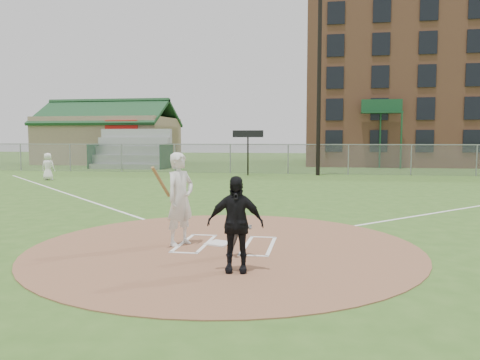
% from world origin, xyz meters
% --- Properties ---
extents(ground, '(140.00, 140.00, 0.00)m').
position_xyz_m(ground, '(0.00, 0.00, 0.00)').
color(ground, '#355C1F').
rests_on(ground, ground).
extents(dirt_circle, '(8.40, 8.40, 0.02)m').
position_xyz_m(dirt_circle, '(0.00, 0.00, 0.01)').
color(dirt_circle, '#8F5F43').
rests_on(dirt_circle, ground).
extents(home_plate, '(0.64, 0.64, 0.03)m').
position_xyz_m(home_plate, '(-0.17, 0.18, 0.04)').
color(home_plate, white).
rests_on(home_plate, dirt_circle).
extents(foul_line_third, '(17.04, 17.04, 0.01)m').
position_xyz_m(foul_line_third, '(-9.00, 9.00, 0.01)').
color(foul_line_third, white).
rests_on(foul_line_third, ground).
extents(catcher, '(0.56, 0.45, 1.11)m').
position_xyz_m(catcher, '(0.46, -0.87, 0.58)').
color(catcher, slate).
rests_on(catcher, dirt_circle).
extents(umpire, '(1.03, 0.52, 1.70)m').
position_xyz_m(umpire, '(0.56, -1.88, 0.87)').
color(umpire, black).
rests_on(umpire, dirt_circle).
extents(ondeck_player, '(0.80, 0.55, 1.56)m').
position_xyz_m(ondeck_player, '(-13.34, 14.81, 0.78)').
color(ondeck_player, white).
rests_on(ondeck_player, ground).
extents(batters_boxes, '(2.08, 1.88, 0.01)m').
position_xyz_m(batters_boxes, '(0.00, 0.15, 0.03)').
color(batters_boxes, white).
rests_on(batters_boxes, dirt_circle).
extents(batter_at_plate, '(0.82, 1.14, 2.04)m').
position_xyz_m(batter_at_plate, '(-1.00, -0.02, 1.04)').
color(batter_at_plate, silver).
rests_on(batter_at_plate, dirt_circle).
extents(outfield_fence, '(56.08, 0.08, 2.03)m').
position_xyz_m(outfield_fence, '(0.00, 22.00, 1.02)').
color(outfield_fence, slate).
rests_on(outfield_fence, ground).
extents(bleachers, '(6.08, 3.20, 3.20)m').
position_xyz_m(bleachers, '(-13.00, 26.20, 1.59)').
color(bleachers, '#B7BABF').
rests_on(bleachers, ground).
extents(clubhouse, '(12.20, 8.71, 6.23)m').
position_xyz_m(clubhouse, '(-18.00, 32.99, 2.39)').
color(clubhouse, '#9F876B').
rests_on(clubhouse, ground).
extents(brick_warehouse, '(30.00, 17.17, 15.00)m').
position_xyz_m(brick_warehouse, '(16.00, 37.96, 7.50)').
color(brick_warehouse, '#A06145').
rests_on(brick_warehouse, ground).
extents(light_pole, '(1.20, 0.30, 12.22)m').
position_xyz_m(light_pole, '(2.00, 21.00, 6.61)').
color(light_pole, black).
rests_on(light_pole, ground).
extents(scoreboard_sign, '(2.00, 0.10, 2.93)m').
position_xyz_m(scoreboard_sign, '(-2.50, 20.20, 2.39)').
color(scoreboard_sign, black).
rests_on(scoreboard_sign, ground).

